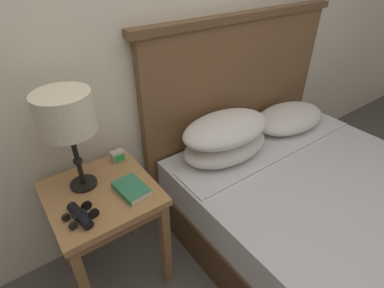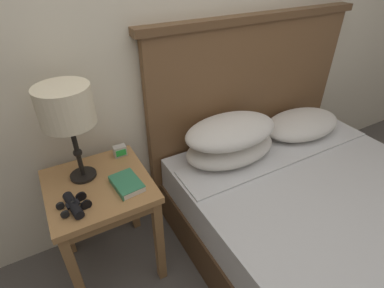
{
  "view_description": "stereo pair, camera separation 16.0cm",
  "coord_description": "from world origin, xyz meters",
  "px_view_note": "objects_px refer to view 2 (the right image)",
  "views": [
    {
      "loc": [
        -0.77,
        -0.42,
        1.64
      ],
      "look_at": [
        0.0,
        0.66,
        0.74
      ],
      "focal_mm": 28.0,
      "sensor_mm": 36.0,
      "label": 1
    },
    {
      "loc": [
        -0.64,
        -0.51,
        1.64
      ],
      "look_at": [
        0.0,
        0.66,
        0.74
      ],
      "focal_mm": 28.0,
      "sensor_mm": 36.0,
      "label": 2
    }
  ],
  "objects_px": {
    "alarm_clock": "(120,151)",
    "bed": "(330,224)",
    "table_lamp": "(66,108)",
    "book_on_nightstand": "(126,184)",
    "nightstand": "(101,198)",
    "binoculars_pair": "(74,205)"
  },
  "relations": [
    {
      "from": "alarm_clock",
      "to": "bed",
      "type": "bearing_deg",
      "value": -38.31
    },
    {
      "from": "table_lamp",
      "to": "book_on_nightstand",
      "type": "relative_size",
      "value": 2.62
    },
    {
      "from": "nightstand",
      "to": "table_lamp",
      "type": "distance_m",
      "value": 0.5
    },
    {
      "from": "table_lamp",
      "to": "binoculars_pair",
      "type": "bearing_deg",
      "value": -111.97
    },
    {
      "from": "book_on_nightstand",
      "to": "binoculars_pair",
      "type": "relative_size",
      "value": 1.15
    },
    {
      "from": "bed",
      "to": "binoculars_pair",
      "type": "bearing_deg",
      "value": 160.13
    },
    {
      "from": "nightstand",
      "to": "bed",
      "type": "xyz_separation_m",
      "value": [
        1.13,
        -0.58,
        -0.24
      ]
    },
    {
      "from": "table_lamp",
      "to": "binoculars_pair",
      "type": "xyz_separation_m",
      "value": [
        -0.09,
        -0.21,
        -0.37
      ]
    },
    {
      "from": "nightstand",
      "to": "alarm_clock",
      "type": "relative_size",
      "value": 9.18
    },
    {
      "from": "nightstand",
      "to": "alarm_clock",
      "type": "xyz_separation_m",
      "value": [
        0.17,
        0.18,
        0.13
      ]
    },
    {
      "from": "book_on_nightstand",
      "to": "binoculars_pair",
      "type": "bearing_deg",
      "value": -173.25
    },
    {
      "from": "table_lamp",
      "to": "book_on_nightstand",
      "type": "bearing_deg",
      "value": -47.11
    },
    {
      "from": "book_on_nightstand",
      "to": "bed",
      "type": "bearing_deg",
      "value": -25.77
    },
    {
      "from": "table_lamp",
      "to": "binoculars_pair",
      "type": "relative_size",
      "value": 3.0
    },
    {
      "from": "table_lamp",
      "to": "binoculars_pair",
      "type": "height_order",
      "value": "table_lamp"
    },
    {
      "from": "binoculars_pair",
      "to": "alarm_clock",
      "type": "relative_size",
      "value": 2.34
    },
    {
      "from": "bed",
      "to": "book_on_nightstand",
      "type": "height_order",
      "value": "bed"
    },
    {
      "from": "binoculars_pair",
      "to": "alarm_clock",
      "type": "height_order",
      "value": "alarm_clock"
    },
    {
      "from": "binoculars_pair",
      "to": "alarm_clock",
      "type": "distance_m",
      "value": 0.43
    },
    {
      "from": "bed",
      "to": "table_lamp",
      "type": "relative_size",
      "value": 3.94
    },
    {
      "from": "nightstand",
      "to": "bed",
      "type": "relative_size",
      "value": 0.33
    },
    {
      "from": "bed",
      "to": "table_lamp",
      "type": "xyz_separation_m",
      "value": [
        -1.17,
        0.67,
        0.73
      ]
    }
  ]
}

